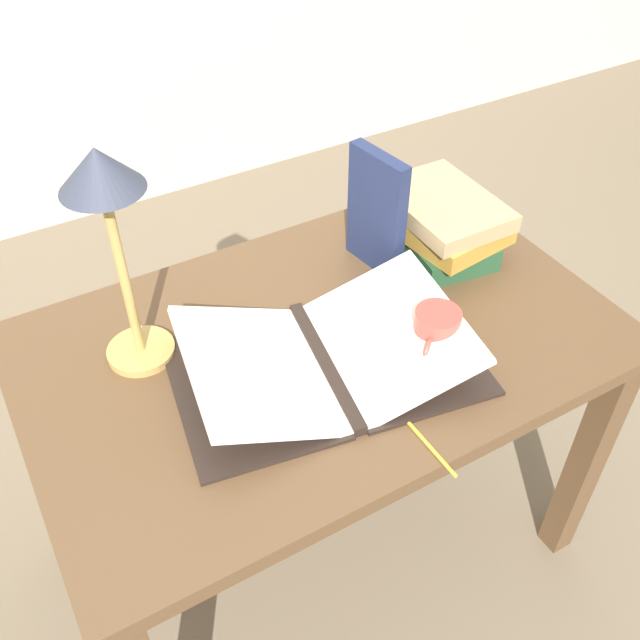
{
  "coord_description": "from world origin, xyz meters",
  "views": [
    {
      "loc": [
        -0.51,
        -0.88,
        1.69
      ],
      "look_at": [
        -0.02,
        -0.03,
        0.81
      ],
      "focal_mm": 40.0,
      "sensor_mm": 36.0,
      "label": 1
    }
  ],
  "objects_px": {
    "coffee_mug": "(435,335)",
    "pencil": "(424,441)",
    "book_stack_tall": "(441,223)",
    "reading_lamp": "(108,208)",
    "open_book": "(325,358)",
    "book_standing_upright": "(376,212)"
  },
  "relations": [
    {
      "from": "book_standing_upright",
      "to": "reading_lamp",
      "type": "bearing_deg",
      "value": 173.75
    },
    {
      "from": "book_stack_tall",
      "to": "pencil",
      "type": "bearing_deg",
      "value": -129.19
    },
    {
      "from": "book_stack_tall",
      "to": "reading_lamp",
      "type": "height_order",
      "value": "reading_lamp"
    },
    {
      "from": "book_standing_upright",
      "to": "pencil",
      "type": "relative_size",
      "value": 1.58
    },
    {
      "from": "coffee_mug",
      "to": "book_standing_upright",
      "type": "bearing_deg",
      "value": 78.94
    },
    {
      "from": "coffee_mug",
      "to": "pencil",
      "type": "xyz_separation_m",
      "value": [
        -0.14,
        -0.16,
        -0.05
      ]
    },
    {
      "from": "open_book",
      "to": "reading_lamp",
      "type": "xyz_separation_m",
      "value": [
        -0.29,
        0.21,
        0.3
      ]
    },
    {
      "from": "reading_lamp",
      "to": "pencil",
      "type": "relative_size",
      "value": 2.57
    },
    {
      "from": "book_standing_upright",
      "to": "book_stack_tall",
      "type": "bearing_deg",
      "value": -19.57
    },
    {
      "from": "reading_lamp",
      "to": "coffee_mug",
      "type": "height_order",
      "value": "reading_lamp"
    },
    {
      "from": "book_stack_tall",
      "to": "book_standing_upright",
      "type": "bearing_deg",
      "value": 168.61
    },
    {
      "from": "open_book",
      "to": "pencil",
      "type": "distance_m",
      "value": 0.24
    },
    {
      "from": "open_book",
      "to": "pencil",
      "type": "relative_size",
      "value": 3.58
    },
    {
      "from": "book_stack_tall",
      "to": "book_standing_upright",
      "type": "height_order",
      "value": "book_standing_upright"
    },
    {
      "from": "coffee_mug",
      "to": "reading_lamp",
      "type": "bearing_deg",
      "value": 149.95
    },
    {
      "from": "coffee_mug",
      "to": "pencil",
      "type": "relative_size",
      "value": 0.63
    },
    {
      "from": "pencil",
      "to": "reading_lamp",
      "type": "bearing_deg",
      "value": 127.89
    },
    {
      "from": "book_stack_tall",
      "to": "book_standing_upright",
      "type": "relative_size",
      "value": 1.06
    },
    {
      "from": "coffee_mug",
      "to": "open_book",
      "type": "bearing_deg",
      "value": 160.28
    },
    {
      "from": "book_standing_upright",
      "to": "coffee_mug",
      "type": "height_order",
      "value": "book_standing_upright"
    },
    {
      "from": "open_book",
      "to": "reading_lamp",
      "type": "distance_m",
      "value": 0.46
    },
    {
      "from": "open_book",
      "to": "book_standing_upright",
      "type": "xyz_separation_m",
      "value": [
        0.25,
        0.23,
        0.11
      ]
    }
  ]
}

